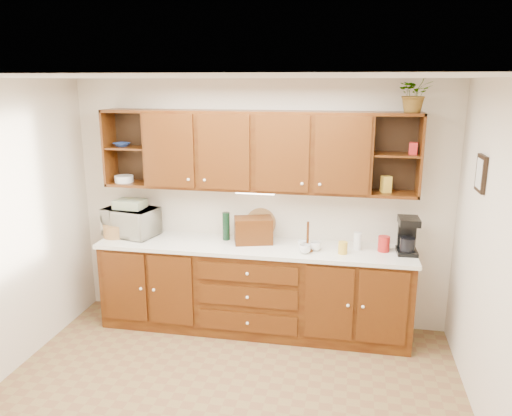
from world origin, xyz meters
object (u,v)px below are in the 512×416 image
at_px(microwave, 131,222).
at_px(potted_plant, 415,93).
at_px(coffee_maker, 408,236).
at_px(bread_box, 253,230).

xyz_separation_m(microwave, potted_plant, (2.86, 0.00, 1.37)).
relative_size(coffee_maker, potted_plant, 1.03).
bearing_deg(bread_box, coffee_maker, -17.48).
height_order(microwave, coffee_maker, coffee_maker).
bearing_deg(potted_plant, coffee_maker, -49.18).
bearing_deg(bread_box, potted_plant, -16.16).
distance_m(bread_box, potted_plant, 2.05).
relative_size(bread_box, coffee_maker, 1.06).
relative_size(microwave, potted_plant, 1.56).
height_order(microwave, bread_box, microwave).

